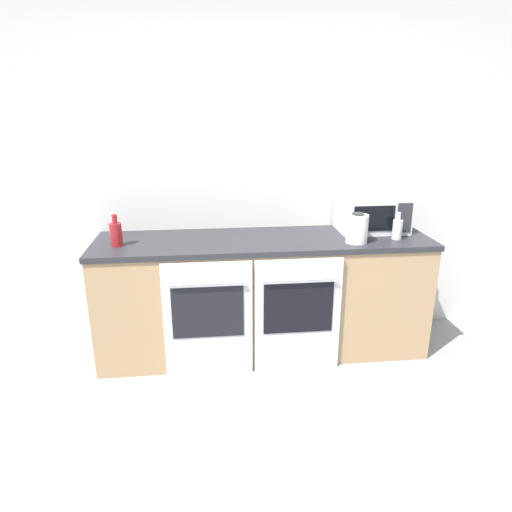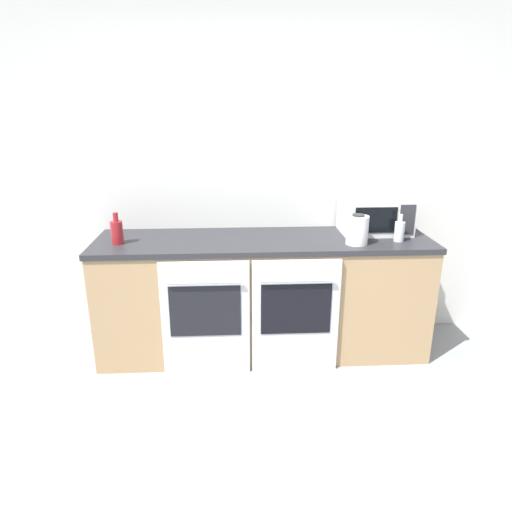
% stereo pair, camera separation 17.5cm
% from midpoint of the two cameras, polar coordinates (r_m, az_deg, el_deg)
% --- Properties ---
extents(wall_back, '(10.00, 0.06, 2.60)m').
position_cam_midpoint_polar(wall_back, '(3.63, -1.13, 9.73)').
color(wall_back, silver).
rests_on(wall_back, ground_plane).
extents(counter_back, '(2.48, 0.67, 0.91)m').
position_cam_midpoint_polar(counter_back, '(3.53, -0.53, -4.86)').
color(counter_back, tan).
rests_on(counter_back, ground_plane).
extents(oven_left, '(0.61, 0.06, 0.85)m').
position_cam_midpoint_polar(oven_left, '(3.22, -7.56, -7.87)').
color(oven_left, silver).
rests_on(oven_left, ground_plane).
extents(oven_right, '(0.61, 0.06, 0.85)m').
position_cam_midpoint_polar(oven_right, '(3.26, 3.70, -7.38)').
color(oven_right, silver).
rests_on(oven_right, ground_plane).
extents(microwave, '(0.52, 0.34, 0.28)m').
position_cam_midpoint_polar(microwave, '(3.64, 13.00, 5.23)').
color(microwave, silver).
rests_on(microwave, counter_back).
extents(bottle_red, '(0.08, 0.08, 0.23)m').
position_cam_midpoint_polar(bottle_red, '(3.34, -18.55, 2.66)').
color(bottle_red, maroon).
rests_on(bottle_red, counter_back).
extents(bottle_clear, '(0.07, 0.07, 0.20)m').
position_cam_midpoint_polar(bottle_clear, '(3.47, 15.89, 3.29)').
color(bottle_clear, silver).
rests_on(bottle_clear, counter_back).
extents(kettle, '(0.15, 0.15, 0.21)m').
position_cam_midpoint_polar(kettle, '(3.31, 11.04, 3.40)').
color(kettle, white).
rests_on(kettle, counter_back).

